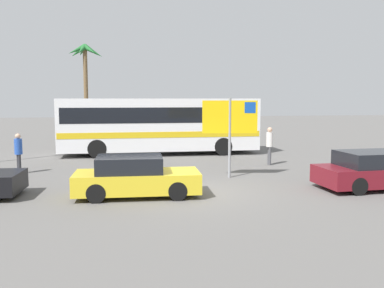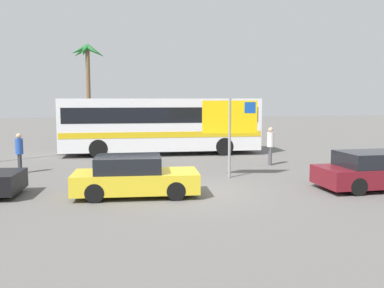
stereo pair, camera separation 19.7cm
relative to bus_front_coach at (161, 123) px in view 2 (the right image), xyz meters
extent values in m
plane|color=#605E5B|center=(0.16, -10.15, -1.78)|extent=(120.00, 120.00, 0.00)
cube|color=white|center=(0.00, 0.00, -0.06)|extent=(11.12, 2.63, 2.90)
cube|color=black|center=(0.00, 0.00, 0.49)|extent=(10.68, 2.66, 0.84)
cube|color=gold|center=(0.00, 0.00, -0.57)|extent=(11.01, 2.66, 0.32)
cylinder|color=black|center=(3.45, 1.19, -1.28)|extent=(1.00, 0.28, 1.00)
cylinder|color=black|center=(3.45, -1.19, -1.28)|extent=(1.00, 0.28, 1.00)
cylinder|color=black|center=(-3.45, 1.19, -1.28)|extent=(1.00, 0.28, 1.00)
cylinder|color=black|center=(-3.45, -1.19, -1.28)|extent=(1.00, 0.28, 1.00)
cylinder|color=gray|center=(2.15, -7.75, -0.18)|extent=(0.11, 0.11, 3.20)
cube|color=yellow|center=(2.15, -7.75, 0.67)|extent=(2.19, 0.38, 1.30)
cube|color=#1447A8|center=(2.94, -7.86, 1.04)|extent=(0.45, 0.13, 0.44)
cylinder|color=black|center=(-6.14, -9.04, -1.48)|extent=(0.61, 0.19, 0.60)
cube|color=maroon|center=(6.89, -10.59, -1.30)|extent=(4.46, 2.07, 0.64)
cube|color=black|center=(6.63, -10.60, -0.72)|extent=(2.35, 1.82, 0.52)
cylinder|color=black|center=(5.49, -9.80, -1.48)|extent=(0.61, 0.19, 0.60)
cylinder|color=black|center=(5.58, -11.51, -1.48)|extent=(0.61, 0.19, 0.60)
cube|color=yellow|center=(-1.63, -10.45, -1.30)|extent=(4.09, 1.84, 0.64)
cube|color=black|center=(-1.87, -10.44, -0.72)|extent=(2.15, 1.63, 0.52)
cylinder|color=black|center=(-0.35, -9.71, -1.48)|extent=(0.61, 0.18, 0.60)
cylinder|color=black|center=(-0.41, -11.27, -1.48)|extent=(0.61, 0.18, 0.60)
cylinder|color=black|center=(-2.85, -9.63, -1.48)|extent=(0.61, 0.18, 0.60)
cylinder|color=black|center=(-2.90, -11.18, -1.48)|extent=(0.61, 0.18, 0.60)
cylinder|color=#4C4C51|center=(4.85, -4.96, -1.34)|extent=(0.13, 0.13, 0.88)
cylinder|color=#4C4C51|center=(4.86, -4.78, -1.34)|extent=(0.13, 0.13, 0.88)
cylinder|color=silver|center=(4.86, -4.87, -0.56)|extent=(0.32, 0.32, 0.70)
sphere|color=tan|center=(4.86, -4.87, -0.09)|extent=(0.24, 0.24, 0.24)
cylinder|color=#2D2D33|center=(-6.48, -5.37, -1.37)|extent=(0.13, 0.13, 0.83)
cylinder|color=#2D2D33|center=(-6.40, -5.53, -1.37)|extent=(0.13, 0.13, 0.83)
cylinder|color=#2851B2|center=(-6.44, -5.45, -0.63)|extent=(0.32, 0.32, 0.66)
sphere|color=tan|center=(-6.44, -5.45, -0.18)|extent=(0.22, 0.22, 0.22)
cylinder|color=brown|center=(-4.80, 9.10, 1.64)|extent=(0.32, 0.32, 6.85)
cone|color=#23662D|center=(-4.17, 9.07, 4.90)|extent=(1.50, 0.51, 1.12)
cone|color=#23662D|center=(-4.40, 9.67, 5.03)|extent=(1.25, 1.50, 0.89)
cone|color=#23662D|center=(-5.05, 9.74, 5.00)|extent=(0.96, 1.58, 0.95)
cone|color=#23662D|center=(-5.33, 9.48, 4.93)|extent=(1.48, 1.22, 1.07)
cone|color=#23662D|center=(-5.35, 8.73, 4.97)|extent=(1.50, 1.22, 1.00)
cone|color=#23662D|center=(-4.99, 8.47, 4.95)|extent=(0.84, 1.57, 1.03)
cone|color=#23662D|center=(-4.42, 8.55, 4.99)|extent=(1.23, 1.50, 0.96)
camera|label=1|loc=(-2.05, -24.14, 1.40)|focal=39.61mm
camera|label=2|loc=(-1.85, -24.17, 1.40)|focal=39.61mm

